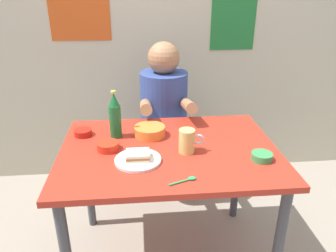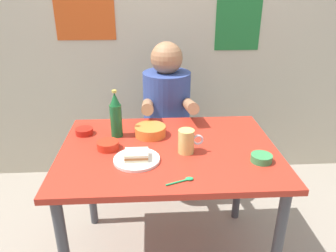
# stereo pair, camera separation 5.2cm
# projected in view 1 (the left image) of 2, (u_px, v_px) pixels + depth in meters

# --- Properties ---
(wall_back) EXTENTS (4.40, 0.09, 2.60)m
(wall_back) POSITION_uv_depth(u_px,v_px,m) (156.00, 14.00, 2.38)
(wall_back) COLOR #BCB299
(wall_back) RESTS_ON ground
(dining_table) EXTENTS (1.10, 0.80, 0.74)m
(dining_table) POSITION_uv_depth(u_px,v_px,m) (169.00, 164.00, 1.69)
(dining_table) COLOR #B72D1E
(dining_table) RESTS_ON ground
(stool) EXTENTS (0.34, 0.34, 0.45)m
(stool) POSITION_uv_depth(u_px,v_px,m) (164.00, 155.00, 2.38)
(stool) COLOR #4C4C51
(stool) RESTS_ON ground
(person_seated) EXTENTS (0.33, 0.56, 0.72)m
(person_seated) POSITION_uv_depth(u_px,v_px,m) (164.00, 102.00, 2.20)
(person_seated) COLOR #33478C
(person_seated) RESTS_ON stool
(plate_orange) EXTENTS (0.22, 0.22, 0.01)m
(plate_orange) POSITION_uv_depth(u_px,v_px,m) (138.00, 160.00, 1.52)
(plate_orange) COLOR silver
(plate_orange) RESTS_ON dining_table
(sandwich) EXTENTS (0.11, 0.09, 0.04)m
(sandwich) POSITION_uv_depth(u_px,v_px,m) (138.00, 155.00, 1.51)
(sandwich) COLOR beige
(sandwich) RESTS_ON plate_orange
(beer_mug) EXTENTS (0.13, 0.08, 0.12)m
(beer_mug) POSITION_uv_depth(u_px,v_px,m) (187.00, 141.00, 1.59)
(beer_mug) COLOR #D1BC66
(beer_mug) RESTS_ON dining_table
(beer_bottle) EXTENTS (0.06, 0.06, 0.26)m
(beer_bottle) POSITION_uv_depth(u_px,v_px,m) (115.00, 116.00, 1.72)
(beer_bottle) COLOR #19602D
(beer_bottle) RESTS_ON dining_table
(sambal_bowl_red) EXTENTS (0.10, 0.10, 0.03)m
(sambal_bowl_red) POSITION_uv_depth(u_px,v_px,m) (83.00, 132.00, 1.78)
(sambal_bowl_red) COLOR #B21E14
(sambal_bowl_red) RESTS_ON dining_table
(sauce_bowl_chili) EXTENTS (0.11, 0.11, 0.04)m
(sauce_bowl_chili) POSITION_uv_depth(u_px,v_px,m) (108.00, 146.00, 1.62)
(sauce_bowl_chili) COLOR red
(sauce_bowl_chili) RESTS_ON dining_table
(dip_bowl_green) EXTENTS (0.10, 0.10, 0.03)m
(dip_bowl_green) POSITION_uv_depth(u_px,v_px,m) (262.00, 156.00, 1.53)
(dip_bowl_green) COLOR #388C4C
(dip_bowl_green) RESTS_ON dining_table
(soup_bowl_orange) EXTENTS (0.17, 0.17, 0.05)m
(soup_bowl_orange) POSITION_uv_depth(u_px,v_px,m) (150.00, 131.00, 1.77)
(soup_bowl_orange) COLOR orange
(soup_bowl_orange) RESTS_ON dining_table
(spoon) EXTENTS (0.12, 0.06, 0.01)m
(spoon) POSITION_uv_depth(u_px,v_px,m) (187.00, 180.00, 1.37)
(spoon) COLOR #26A559
(spoon) RESTS_ON dining_table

